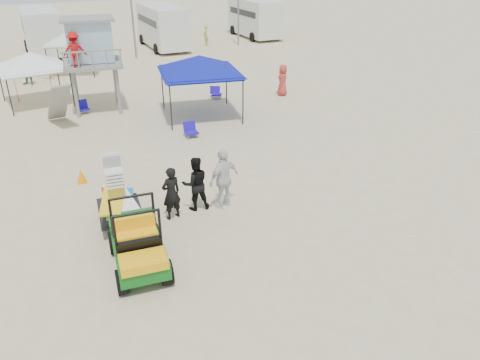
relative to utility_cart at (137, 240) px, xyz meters
name	(u,v)px	position (x,y,z in m)	size (l,w,h in m)	color
ground	(272,279)	(2.87, -1.85, -0.86)	(140.00, 140.00, 0.00)	beige
utility_cart	(137,240)	(0.00, 0.00, 0.00)	(1.41, 2.51, 1.84)	#0E5A16
surf_trailer	(118,200)	(0.01, 2.33, -0.04)	(1.37, 2.31, 1.99)	black
man_left	(171,193)	(1.52, 2.03, -0.02)	(0.61, 0.40, 1.68)	black
man_mid	(195,184)	(2.37, 2.28, 0.02)	(0.85, 0.66, 1.74)	black
man_right	(224,179)	(3.22, 2.03, 0.13)	(1.15, 0.48, 1.96)	silver
lifeguard_tower	(88,44)	(1.19, 13.90, 2.37)	(3.02, 3.02, 4.33)	gray
canopy_blue	(199,58)	(5.66, 10.70, 1.93)	(3.99, 3.99, 3.33)	black
canopy_white_a	(30,55)	(-1.44, 16.12, 1.67)	(3.48, 3.48, 3.08)	black
canopy_white_c	(71,32)	(1.24, 22.21, 1.74)	(3.61, 3.61, 3.15)	black
umbrella_a	(16,87)	(-2.39, 16.80, -0.03)	(1.80, 1.84, 1.66)	#B53213
umbrella_b	(53,88)	(-0.67, 15.72, 0.00)	(1.85, 1.89, 1.70)	#CC9312
cone_near	(81,176)	(-0.67, 5.66, -0.61)	(0.34, 0.34, 0.50)	orange
beach_chair_a	(82,107)	(0.45, 13.56, -0.54)	(0.63, 0.68, 0.64)	#190FA5
beach_chair_b	(190,130)	(4.27, 8.29, -0.54)	(0.55, 0.58, 0.64)	#1F0FAA
beach_chair_c	(216,92)	(7.42, 13.21, -0.54)	(0.72, 0.80, 0.64)	#2610B1
rv_mid_left	(42,30)	(-0.13, 29.65, 0.94)	(2.65, 6.50, 3.25)	silver
rv_mid_right	(163,25)	(8.87, 28.15, 0.94)	(2.64, 7.00, 3.25)	silver
rv_far_right	(255,16)	(17.87, 29.65, 0.94)	(2.64, 6.60, 3.25)	silver
light_pole_left	(131,1)	(5.87, 25.15, 3.14)	(0.14, 0.14, 8.00)	slate
distant_beachgoers	(75,77)	(0.65, 17.57, 0.00)	(20.63, 16.25, 1.79)	#487952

